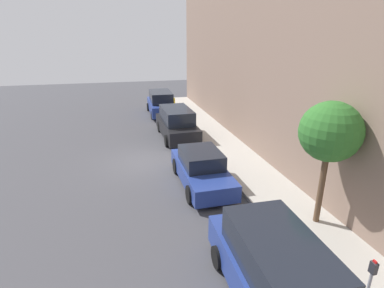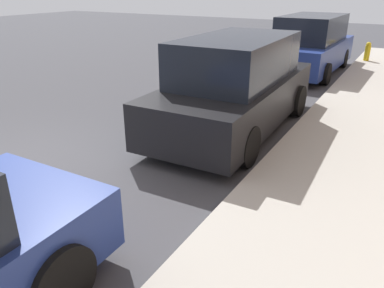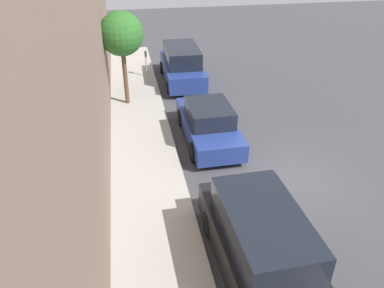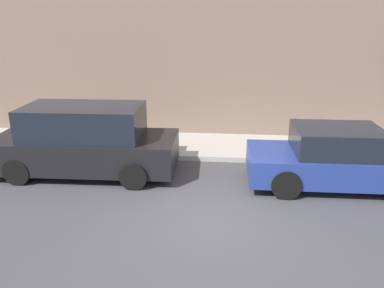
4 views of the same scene
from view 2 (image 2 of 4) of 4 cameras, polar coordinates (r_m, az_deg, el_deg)
The scene contains 5 objects.
ground_plane at distance 6.90m, azimuth -24.81°, elevation -3.30°, with size 60.00×60.00×0.00m, color #424247.
sidewalk at distance 4.41m, azimuth 16.21°, elevation -16.51°, with size 2.40×32.00×0.15m.
parked_minivan_third at distance 7.74m, azimuth 6.74°, elevation 8.76°, with size 2.02×4.95×1.90m.
parked_minivan_fourth at distance 13.74m, azimuth 17.61°, elevation 14.14°, with size 2.04×4.95×1.90m.
fire_hydrant at distance 16.03m, azimuth 25.18°, elevation 12.65°, with size 0.20×0.20×0.69m.
Camera 2 is at (5.30, -3.39, 2.82)m, focal length 35.00 mm.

